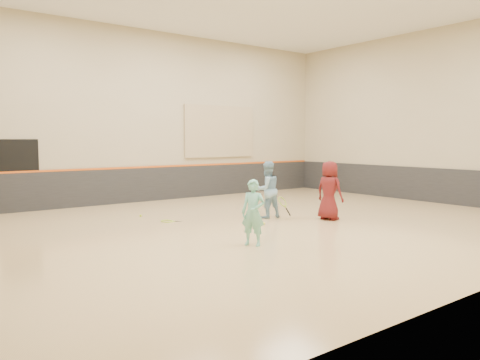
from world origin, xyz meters
TOP-DOWN VIEW (x-y plane):
  - room at (0.00, 0.00)m, footprint 15.04×12.04m
  - wainscot_back at (0.00, 5.97)m, footprint 14.90×0.04m
  - wainscot_right at (7.47, 0.00)m, footprint 0.04×11.90m
  - accent_stripe at (0.00, 5.96)m, footprint 14.90×0.03m
  - acoustic_panel at (2.80, 5.95)m, footprint 3.20×0.08m
  - doorway at (-4.50, 5.98)m, footprint 1.10×0.05m
  - girl at (-1.68, -1.72)m, footprint 0.54×0.60m
  - instructor at (0.77, 0.71)m, footprint 0.85×0.71m
  - young_man at (1.93, -0.54)m, footprint 0.62×0.85m
  - held_racket at (1.01, 0.34)m, footprint 0.44×0.44m
  - spare_racket at (-1.77, 1.85)m, footprint 0.75×0.75m
  - ball_under_racket at (0.00, -0.07)m, footprint 0.07×0.07m
  - ball_in_hand at (2.05, -0.74)m, footprint 0.07×0.07m
  - ball_beside_spare at (-1.99, 3.00)m, footprint 0.07×0.07m

SIDE VIEW (x-z plane):
  - ball_under_racket at x=0.00m, z-range 0.00..0.07m
  - ball_beside_spare at x=-1.99m, z-range 0.00..0.07m
  - spare_racket at x=-1.77m, z-range 0.00..0.09m
  - held_racket at x=1.01m, z-range 0.16..0.79m
  - wainscot_back at x=0.00m, z-range 0.00..1.20m
  - wainscot_right at x=7.47m, z-range 0.00..1.20m
  - girl at x=-1.68m, z-range 0.00..1.38m
  - instructor at x=0.77m, z-range 0.00..1.59m
  - young_man at x=1.93m, z-range 0.00..1.61m
  - room at x=0.00m, z-range -2.30..3.92m
  - ball_in_hand at x=2.05m, z-range 0.91..0.98m
  - doorway at x=-4.50m, z-range 0.00..2.20m
  - accent_stripe at x=0.00m, z-range 1.19..1.25m
  - acoustic_panel at x=2.80m, z-range 1.50..3.50m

